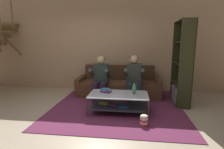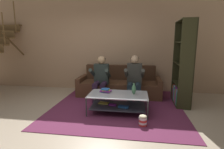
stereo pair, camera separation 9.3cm
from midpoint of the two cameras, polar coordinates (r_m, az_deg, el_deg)
The scene contains 11 objects.
ground at distance 3.60m, azimuth -9.30°, elevation -14.73°, with size 16.80×16.80×0.00m, color tan.
back_partition at distance 5.65m, azimuth -2.13°, elevation 9.70°, with size 8.40×0.12×2.90m, color tan.
couch at distance 5.12m, azimuth 2.91°, elevation -3.61°, with size 2.35×0.85×0.85m.
person_seated_left at distance 4.62m, azimuth -3.09°, elevation -0.70°, with size 0.50×0.58×1.17m.
person_seated_right at distance 4.53m, azimuth 7.89°, elevation -0.84°, with size 0.50×0.58×1.19m.
coffee_table at distance 3.86m, azimuth 2.61°, elevation -8.35°, with size 1.27×0.70×0.42m.
area_rug at distance 4.45m, azimuth 2.63°, elevation -9.50°, with size 3.02×3.26×0.01m.
vase at distance 3.80m, azimuth 7.84°, elevation -4.77°, with size 0.09×0.09×0.24m.
book_stack at distance 3.94m, azimuth -1.42°, elevation -5.22°, with size 0.26×0.23×0.08m.
bookshelf at distance 4.68m, azimuth 22.71°, elevation -0.32°, with size 0.34×0.90×2.04m.
popcorn_tub at distance 3.38m, azimuth 10.84°, elevation -14.52°, with size 0.15×0.15×0.21m.
Camera 2 is at (1.07, -3.09, 1.52)m, focal length 28.00 mm.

